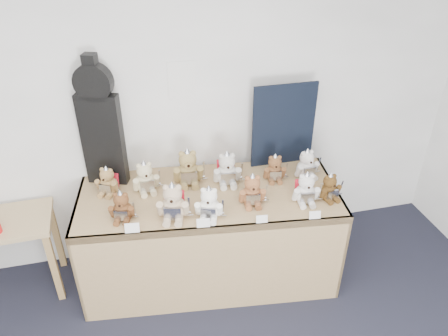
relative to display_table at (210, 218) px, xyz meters
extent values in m
plane|color=white|center=(-0.69, 0.55, 0.69)|extent=(6.00, 0.00, 6.00)
cube|color=white|center=(-0.09, 0.54, 0.93)|extent=(0.21, 0.00, 0.30)
cube|color=#957A4C|center=(0.01, 0.08, 0.15)|extent=(2.10, 1.07, 0.06)
cube|color=#957A4C|center=(-0.04, -0.32, -0.24)|extent=(2.00, 0.26, 0.84)
cube|color=#957A4C|center=(-0.98, 0.20, -0.24)|extent=(0.12, 0.83, 0.84)
cube|color=#957A4C|center=(1.00, -0.04, -0.24)|extent=(0.12, 0.83, 0.84)
cube|color=olive|center=(-1.23, 0.08, -0.33)|extent=(0.05, 0.05, 0.67)
cube|color=olive|center=(-1.24, 0.47, -0.33)|extent=(0.05, 0.05, 0.67)
cube|color=black|center=(-0.73, 0.44, 0.55)|extent=(0.33, 0.20, 0.74)
cylinder|color=black|center=(-0.73, 0.44, 1.01)|extent=(0.29, 0.18, 0.28)
cube|color=black|center=(-0.73, 0.44, 1.12)|extent=(0.12, 0.11, 0.19)
cube|color=black|center=(0.71, 0.38, 0.53)|extent=(0.53, 0.02, 0.71)
ellipsoid|color=brown|center=(-0.64, -0.08, 0.24)|extent=(0.17, 0.15, 0.15)
sphere|color=brown|center=(-0.64, -0.08, 0.34)|extent=(0.11, 0.11, 0.11)
cylinder|color=brown|center=(-0.65, -0.12, 0.33)|extent=(0.05, 0.03, 0.05)
sphere|color=black|center=(-0.66, -0.14, 0.33)|extent=(0.02, 0.02, 0.02)
sphere|color=brown|center=(-0.68, -0.07, 0.38)|extent=(0.03, 0.03, 0.03)
sphere|color=brown|center=(-0.61, -0.08, 0.38)|extent=(0.03, 0.03, 0.03)
cylinder|color=brown|center=(-0.71, -0.08, 0.25)|extent=(0.06, 0.09, 0.11)
cylinder|color=brown|center=(-0.58, -0.11, 0.25)|extent=(0.06, 0.09, 0.11)
cylinder|color=brown|center=(-0.69, -0.12, 0.20)|extent=(0.06, 0.10, 0.04)
cylinder|color=brown|center=(-0.62, -0.13, 0.20)|extent=(0.06, 0.10, 0.04)
cube|color=silver|center=(-0.66, -0.13, 0.24)|extent=(0.10, 0.04, 0.08)
cone|color=silver|center=(-0.64, -0.08, 0.38)|extent=(0.09, 0.09, 0.07)
cube|color=silver|center=(-0.56, -0.12, 0.27)|extent=(0.02, 0.04, 0.15)
cube|color=silver|center=(-0.56, -0.12, 0.21)|extent=(0.04, 0.02, 0.01)
ellipsoid|color=tan|center=(-0.29, -0.15, 0.26)|extent=(0.21, 0.19, 0.18)
sphere|color=tan|center=(-0.29, -0.15, 0.38)|extent=(0.13, 0.13, 0.13)
cylinder|color=tan|center=(-0.30, -0.20, 0.37)|extent=(0.06, 0.04, 0.06)
sphere|color=black|center=(-0.31, -0.22, 0.37)|extent=(0.02, 0.02, 0.02)
sphere|color=tan|center=(-0.33, -0.14, 0.43)|extent=(0.04, 0.04, 0.04)
sphere|color=tan|center=(-0.25, -0.16, 0.43)|extent=(0.04, 0.04, 0.04)
cylinder|color=tan|center=(-0.38, -0.15, 0.26)|extent=(0.07, 0.11, 0.14)
cylinder|color=tan|center=(-0.21, -0.19, 0.26)|extent=(0.07, 0.11, 0.14)
cylinder|color=tan|center=(-0.35, -0.20, 0.20)|extent=(0.08, 0.13, 0.06)
cylinder|color=tan|center=(-0.27, -0.22, 0.20)|extent=(0.08, 0.13, 0.06)
cube|color=silver|center=(-0.31, -0.22, 0.26)|extent=(0.12, 0.05, 0.10)
cone|color=silver|center=(-0.29, -0.15, 0.44)|extent=(0.11, 0.11, 0.09)
cube|color=silver|center=(-0.19, -0.21, 0.29)|extent=(0.02, 0.05, 0.19)
cube|color=silver|center=(-0.19, -0.21, 0.22)|extent=(0.06, 0.02, 0.01)
cube|color=red|center=(-0.27, -0.08, 0.27)|extent=(0.15, 0.07, 0.17)
ellipsoid|color=white|center=(-0.04, -0.20, 0.25)|extent=(0.20, 0.18, 0.16)
sphere|color=white|center=(-0.04, -0.20, 0.35)|extent=(0.12, 0.12, 0.12)
cylinder|color=white|center=(-0.06, -0.25, 0.35)|extent=(0.06, 0.04, 0.05)
sphere|color=black|center=(-0.07, -0.26, 0.35)|extent=(0.02, 0.02, 0.02)
sphere|color=white|center=(-0.08, -0.19, 0.40)|extent=(0.04, 0.04, 0.04)
sphere|color=white|center=(-0.01, -0.21, 0.40)|extent=(0.04, 0.04, 0.04)
cylinder|color=white|center=(-0.12, -0.19, 0.25)|extent=(0.07, 0.10, 0.12)
cylinder|color=white|center=(0.02, -0.24, 0.25)|extent=(0.07, 0.10, 0.12)
cylinder|color=white|center=(-0.10, -0.24, 0.20)|extent=(0.08, 0.12, 0.05)
cylinder|color=white|center=(-0.03, -0.26, 0.20)|extent=(0.08, 0.12, 0.05)
cube|color=silver|center=(-0.06, -0.26, 0.25)|extent=(0.11, 0.05, 0.09)
cone|color=silver|center=(-0.04, -0.20, 0.40)|extent=(0.10, 0.10, 0.08)
cube|color=silver|center=(0.04, -0.26, 0.28)|extent=(0.02, 0.04, 0.17)
cube|color=silver|center=(0.04, -0.26, 0.21)|extent=(0.05, 0.02, 0.01)
ellipsoid|color=brown|center=(0.30, -0.11, 0.25)|extent=(0.18, 0.16, 0.16)
sphere|color=brown|center=(0.30, -0.11, 0.35)|extent=(0.12, 0.12, 0.12)
cylinder|color=brown|center=(0.29, -0.16, 0.34)|extent=(0.05, 0.03, 0.05)
sphere|color=black|center=(0.29, -0.18, 0.34)|extent=(0.02, 0.02, 0.02)
sphere|color=brown|center=(0.26, -0.11, 0.40)|extent=(0.04, 0.04, 0.04)
sphere|color=brown|center=(0.33, -0.12, 0.40)|extent=(0.04, 0.04, 0.04)
cylinder|color=brown|center=(0.22, -0.12, 0.25)|extent=(0.06, 0.09, 0.12)
cylinder|color=brown|center=(0.37, -0.14, 0.25)|extent=(0.06, 0.09, 0.12)
cylinder|color=brown|center=(0.25, -0.16, 0.20)|extent=(0.06, 0.11, 0.05)
cylinder|color=brown|center=(0.32, -0.17, 0.20)|extent=(0.06, 0.11, 0.05)
cube|color=silver|center=(0.29, -0.17, 0.25)|extent=(0.11, 0.03, 0.09)
cone|color=silver|center=(0.30, -0.11, 0.40)|extent=(0.10, 0.10, 0.08)
cube|color=silver|center=(0.39, -0.16, 0.28)|extent=(0.02, 0.04, 0.17)
cube|color=silver|center=(0.39, -0.16, 0.21)|extent=(0.05, 0.01, 0.01)
ellipsoid|color=silver|center=(0.69, -0.19, 0.25)|extent=(0.18, 0.16, 0.16)
sphere|color=silver|center=(0.69, -0.19, 0.35)|extent=(0.12, 0.12, 0.12)
cylinder|color=silver|center=(0.68, -0.24, 0.34)|extent=(0.05, 0.03, 0.05)
sphere|color=black|center=(0.68, -0.25, 0.34)|extent=(0.02, 0.02, 0.02)
sphere|color=silver|center=(0.65, -0.18, 0.40)|extent=(0.04, 0.04, 0.04)
sphere|color=silver|center=(0.73, -0.19, 0.40)|extent=(0.04, 0.04, 0.04)
cylinder|color=silver|center=(0.61, -0.20, 0.25)|extent=(0.06, 0.09, 0.12)
cylinder|color=silver|center=(0.76, -0.22, 0.25)|extent=(0.06, 0.09, 0.12)
cylinder|color=silver|center=(0.64, -0.24, 0.20)|extent=(0.06, 0.11, 0.05)
cylinder|color=silver|center=(0.72, -0.25, 0.20)|extent=(0.06, 0.11, 0.05)
cube|color=silver|center=(0.68, -0.25, 0.25)|extent=(0.11, 0.03, 0.09)
cone|color=silver|center=(0.69, -0.19, 0.40)|extent=(0.10, 0.10, 0.08)
cube|color=silver|center=(0.78, -0.23, 0.28)|extent=(0.02, 0.04, 0.17)
cube|color=silver|center=(0.78, -0.23, 0.21)|extent=(0.05, 0.01, 0.01)
cube|color=red|center=(0.70, -0.13, 0.26)|extent=(0.13, 0.05, 0.14)
ellipsoid|color=#4F361B|center=(0.87, -0.19, 0.24)|extent=(0.16, 0.14, 0.14)
sphere|color=#4F361B|center=(0.87, -0.19, 0.33)|extent=(0.10, 0.10, 0.10)
cylinder|color=#4F361B|center=(0.88, -0.24, 0.32)|extent=(0.05, 0.03, 0.04)
sphere|color=black|center=(0.88, -0.25, 0.32)|extent=(0.02, 0.02, 0.02)
sphere|color=#4F361B|center=(0.84, -0.20, 0.37)|extent=(0.03, 0.03, 0.03)
sphere|color=#4F361B|center=(0.91, -0.19, 0.37)|extent=(0.03, 0.03, 0.03)
cylinder|color=#4F361B|center=(0.81, -0.22, 0.24)|extent=(0.05, 0.08, 0.10)
cylinder|color=#4F361B|center=(0.94, -0.20, 0.24)|extent=(0.05, 0.08, 0.10)
cylinder|color=#4F361B|center=(0.85, -0.25, 0.20)|extent=(0.06, 0.10, 0.04)
cylinder|color=#4F361B|center=(0.91, -0.24, 0.20)|extent=(0.06, 0.10, 0.04)
cube|color=silver|center=(0.88, -0.25, 0.24)|extent=(0.09, 0.03, 0.08)
cone|color=silver|center=(0.87, -0.19, 0.37)|extent=(0.09, 0.09, 0.07)
cube|color=silver|center=(0.96, -0.21, 0.26)|extent=(0.02, 0.04, 0.15)
cube|color=silver|center=(0.96, -0.21, 0.21)|extent=(0.04, 0.01, 0.01)
ellipsoid|color=beige|center=(-0.45, 0.24, 0.25)|extent=(0.18, 0.16, 0.16)
sphere|color=beige|center=(-0.45, 0.24, 0.36)|extent=(0.12, 0.12, 0.12)
cylinder|color=beige|center=(-0.45, 0.19, 0.35)|extent=(0.05, 0.03, 0.05)
sphere|color=black|center=(-0.44, 0.17, 0.35)|extent=(0.02, 0.02, 0.02)
sphere|color=beige|center=(-0.49, 0.23, 0.41)|extent=(0.04, 0.04, 0.04)
sphere|color=beige|center=(-0.41, 0.24, 0.41)|extent=(0.04, 0.04, 0.04)
cylinder|color=beige|center=(-0.53, 0.21, 0.26)|extent=(0.06, 0.10, 0.12)
cylinder|color=beige|center=(-0.37, 0.23, 0.26)|extent=(0.06, 0.10, 0.12)
cylinder|color=beige|center=(-0.48, 0.18, 0.20)|extent=(0.06, 0.11, 0.05)
cylinder|color=beige|center=(-0.41, 0.18, 0.20)|extent=(0.06, 0.11, 0.05)
cube|color=silver|center=(-0.45, 0.17, 0.25)|extent=(0.11, 0.03, 0.09)
cone|color=silver|center=(-0.45, 0.24, 0.41)|extent=(0.10, 0.10, 0.08)
cube|color=silver|center=(-0.35, 0.22, 0.28)|extent=(0.02, 0.04, 0.17)
cube|color=silver|center=(-0.35, 0.22, 0.21)|extent=(0.05, 0.01, 0.01)
ellipsoid|color=#9A824D|center=(-0.11, 0.27, 0.26)|extent=(0.20, 0.18, 0.19)
sphere|color=#9A824D|center=(-0.11, 0.27, 0.39)|extent=(0.14, 0.14, 0.14)
cylinder|color=#9A824D|center=(-0.12, 0.21, 0.38)|extent=(0.06, 0.04, 0.06)
sphere|color=black|center=(-0.12, 0.19, 0.38)|extent=(0.02, 0.02, 0.02)
sphere|color=#9A824D|center=(-0.16, 0.27, 0.44)|extent=(0.04, 0.04, 0.04)
sphere|color=#9A824D|center=(-0.07, 0.27, 0.44)|extent=(0.04, 0.04, 0.04)
cylinder|color=#9A824D|center=(-0.21, 0.25, 0.27)|extent=(0.06, 0.11, 0.14)
cylinder|color=#9A824D|center=(-0.03, 0.24, 0.27)|extent=(0.06, 0.11, 0.14)
cylinder|color=#9A824D|center=(-0.16, 0.21, 0.20)|extent=(0.07, 0.13, 0.06)
cylinder|color=#9A824D|center=(-0.08, 0.20, 0.20)|extent=(0.07, 0.13, 0.06)
cube|color=silver|center=(-0.12, 0.19, 0.26)|extent=(0.13, 0.03, 0.11)
cone|color=silver|center=(-0.11, 0.27, 0.45)|extent=(0.12, 0.12, 0.09)
cube|color=silver|center=(0.00, 0.22, 0.30)|extent=(0.02, 0.05, 0.20)
cube|color=silver|center=(0.00, 0.22, 0.22)|extent=(0.06, 0.01, 0.01)
ellipsoid|color=beige|center=(0.18, 0.19, 0.25)|extent=(0.19, 0.17, 0.18)
sphere|color=beige|center=(0.18, 0.19, 0.37)|extent=(0.13, 0.13, 0.13)
cylinder|color=beige|center=(0.18, 0.14, 0.36)|extent=(0.06, 0.04, 0.05)
sphere|color=black|center=(0.17, 0.12, 0.36)|extent=(0.02, 0.02, 0.02)
sphere|color=beige|center=(0.14, 0.20, 0.42)|extent=(0.04, 0.04, 0.04)
sphere|color=beige|center=(0.22, 0.19, 0.42)|extent=(0.04, 0.04, 0.04)
cylinder|color=beige|center=(0.10, 0.18, 0.26)|extent=(0.06, 0.10, 0.13)
cylinder|color=beige|center=(0.26, 0.16, 0.26)|extent=(0.06, 0.10, 0.13)
cylinder|color=beige|center=(0.14, 0.14, 0.20)|extent=(0.07, 0.12, 0.05)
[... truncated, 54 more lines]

